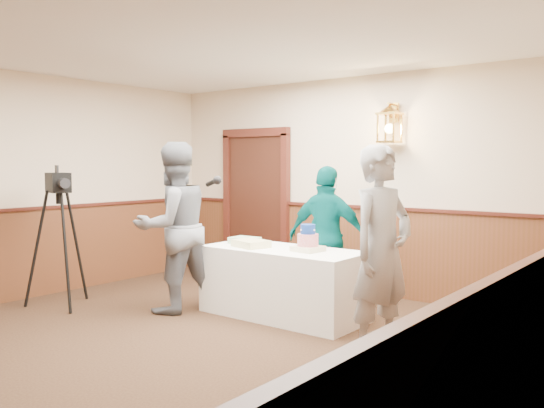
% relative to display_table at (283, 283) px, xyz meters
% --- Properties ---
extents(ground, '(7.00, 7.00, 0.00)m').
position_rel_display_table_xyz_m(ground, '(-0.06, -1.90, -0.38)').
color(ground, black).
rests_on(ground, ground).
extents(room_shell, '(6.02, 7.02, 2.81)m').
position_rel_display_table_xyz_m(room_shell, '(-0.11, -1.45, 1.15)').
color(room_shell, beige).
rests_on(room_shell, ground).
extents(display_table, '(1.80, 0.80, 0.75)m').
position_rel_display_table_xyz_m(display_table, '(0.00, 0.00, 0.00)').
color(display_table, white).
rests_on(display_table, ground).
extents(tiered_cake, '(0.30, 0.30, 0.29)m').
position_rel_display_table_xyz_m(tiered_cake, '(0.32, 0.01, 0.49)').
color(tiered_cake, beige).
rests_on(tiered_cake, display_table).
extents(sheet_cake_yellow, '(0.44, 0.38, 0.08)m').
position_rel_display_table_xyz_m(sheet_cake_yellow, '(-0.36, -0.12, 0.41)').
color(sheet_cake_yellow, '#D1D47F').
rests_on(sheet_cake_yellow, display_table).
extents(sheet_cake_green, '(0.33, 0.27, 0.07)m').
position_rel_display_table_xyz_m(sheet_cake_green, '(-0.60, 0.06, 0.41)').
color(sheet_cake_green, '#8DC188').
rests_on(sheet_cake_green, display_table).
extents(interviewer, '(1.56, 1.07, 1.92)m').
position_rel_display_table_xyz_m(interviewer, '(-1.12, -0.58, 0.59)').
color(interviewer, slate).
rests_on(interviewer, ground).
extents(baker, '(0.59, 0.76, 1.84)m').
position_rel_display_table_xyz_m(baker, '(1.47, -0.55, 0.54)').
color(baker, '#989A9E').
rests_on(baker, ground).
extents(assistant_p, '(1.01, 0.52, 1.65)m').
position_rel_display_table_xyz_m(assistant_p, '(0.19, 0.59, 0.45)').
color(assistant_p, '#024E4D').
rests_on(assistant_p, ground).
extents(tv_camera_rig, '(0.62, 0.58, 1.57)m').
position_rel_display_table_xyz_m(tv_camera_rig, '(-2.33, -1.25, 0.33)').
color(tv_camera_rig, black).
rests_on(tv_camera_rig, ground).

